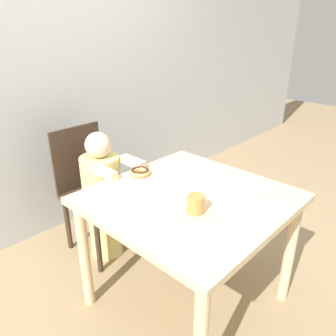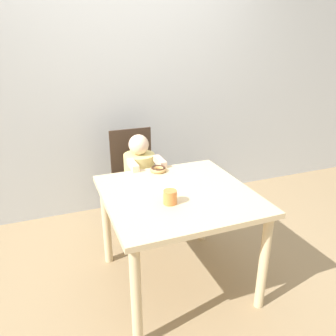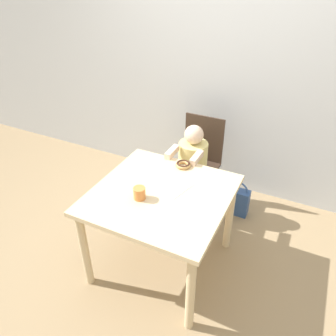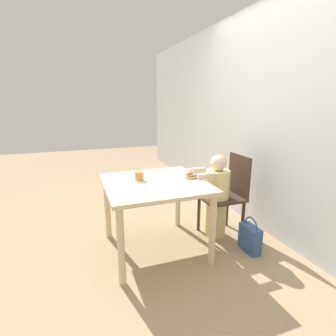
# 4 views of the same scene
# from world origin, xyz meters

# --- Properties ---
(ground_plane) EXTENTS (12.00, 12.00, 0.00)m
(ground_plane) POSITION_xyz_m (0.00, 0.00, 0.00)
(ground_plane) COLOR #997F5B
(wall_back) EXTENTS (8.00, 0.05, 2.50)m
(wall_back) POSITION_xyz_m (0.00, 1.32, 1.25)
(wall_back) COLOR silver
(wall_back) RESTS_ON ground_plane
(dining_table) EXTENTS (0.94, 0.94, 0.71)m
(dining_table) POSITION_xyz_m (0.00, 0.00, 0.61)
(dining_table) COLOR beige
(dining_table) RESTS_ON ground_plane
(chair) EXTENTS (0.38, 0.44, 0.90)m
(chair) POSITION_xyz_m (-0.05, 0.84, 0.46)
(chair) COLOR #38281E
(chair) RESTS_ON ground_plane
(child_figure) EXTENTS (0.27, 0.43, 0.91)m
(child_figure) POSITION_xyz_m (-0.05, 0.71, 0.45)
(child_figure) COLOR #E0D17F
(child_figure) RESTS_ON ground_plane
(donut) EXTENTS (0.12, 0.12, 0.04)m
(donut) POSITION_xyz_m (-0.00, 0.38, 0.73)
(donut) COLOR tan
(donut) RESTS_ON dining_table
(napkin) EXTENTS (0.27, 0.27, 0.00)m
(napkin) POSITION_xyz_m (0.03, 0.10, 0.72)
(napkin) COLOR white
(napkin) RESTS_ON dining_table
(handbag) EXTENTS (0.24, 0.11, 0.37)m
(handbag) POSITION_xyz_m (0.35, 0.87, 0.14)
(handbag) COLOR #2D4C84
(handbag) RESTS_ON ground_plane
(cup) EXTENTS (0.08, 0.08, 0.09)m
(cup) POSITION_xyz_m (-0.10, -0.12, 0.76)
(cup) COLOR orange
(cup) RESTS_ON dining_table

